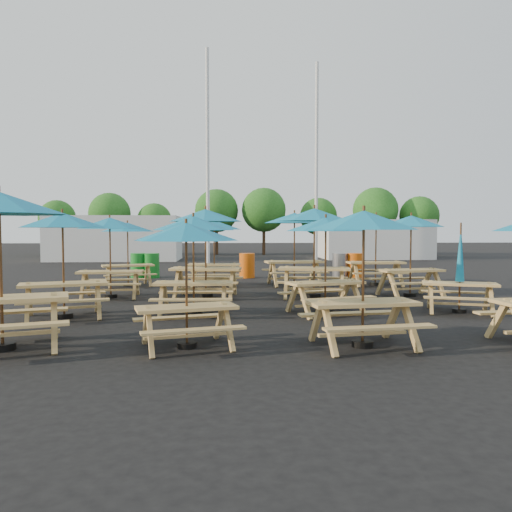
{
  "coord_description": "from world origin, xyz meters",
  "views": [
    {
      "loc": [
        -0.89,
        -14.2,
        1.92
      ],
      "look_at": [
        0.0,
        1.5,
        1.1
      ],
      "focal_mm": 35.0,
      "sensor_mm": 36.0,
      "label": 1
    }
  ],
  "objects": [
    {
      "name": "picnic_unit_10",
      "position": [
        1.56,
        -0.19,
        2.19
      ],
      "size": [
        2.42,
        2.42,
        2.56
      ],
      "rotation": [
        0.0,
        0.0,
        -0.17
      ],
      "color": "tan",
      "rests_on": "ground"
    },
    {
      "name": "picnic_unit_14",
      "position": [
        4.37,
        -0.15,
        2.02
      ],
      "size": [
        2.24,
        2.24,
        2.36
      ],
      "rotation": [
        0.0,
        0.0,
        0.18
      ],
      "color": "tan",
      "rests_on": "ground"
    },
    {
      "name": "picnic_unit_11",
      "position": [
        1.42,
        2.98,
        2.17
      ],
      "size": [
        2.31,
        2.31,
        2.54
      ],
      "rotation": [
        0.0,
        0.0,
        0.12
      ],
      "color": "tan",
      "rests_on": "ground"
    },
    {
      "name": "tree_3",
      "position": [
        -1.75,
        24.72,
        3.41
      ],
      "size": [
        3.36,
        3.36,
        5.09
      ],
      "color": "#382314",
      "rests_on": "ground"
    },
    {
      "name": "tree_7",
      "position": [
        13.63,
        22.92,
        2.99
      ],
      "size": [
        2.95,
        2.95,
        4.48
      ],
      "color": "#382314",
      "rests_on": "ground"
    },
    {
      "name": "tree_4",
      "position": [
        1.9,
        24.26,
        3.46
      ],
      "size": [
        3.41,
        3.41,
        5.17
      ],
      "color": "#382314",
      "rests_on": "ground"
    },
    {
      "name": "picnic_unit_15",
      "position": [
        4.23,
        2.77,
        2.11
      ],
      "size": [
        2.02,
        2.02,
        2.47
      ],
      "rotation": [
        0.0,
        0.0,
        0.0
      ],
      "color": "tan",
      "rests_on": "ground"
    },
    {
      "name": "picnic_unit_2",
      "position": [
        -4.21,
        0.06,
        1.96
      ],
      "size": [
        2.02,
        2.02,
        2.29
      ],
      "rotation": [
        0.0,
        0.0,
        0.08
      ],
      "color": "tan",
      "rests_on": "ground"
    },
    {
      "name": "picnic_unit_1",
      "position": [
        -4.47,
        -3.17,
        1.98
      ],
      "size": [
        2.37,
        2.37,
        2.32
      ],
      "rotation": [
        0.0,
        0.0,
        0.3
      ],
      "color": "tan",
      "rests_on": "ground"
    },
    {
      "name": "picnic_unit_4",
      "position": [
        -1.56,
        -6.1,
        1.76
      ],
      "size": [
        2.08,
        2.08,
        2.06
      ],
      "rotation": [
        0.0,
        0.0,
        0.27
      ],
      "color": "tan",
      "rests_on": "ground"
    },
    {
      "name": "tree_1",
      "position": [
        -9.74,
        23.9,
        3.15
      ],
      "size": [
        3.11,
        3.11,
        4.72
      ],
      "color": "#382314",
      "rests_on": "ground"
    },
    {
      "name": "waste_bin_0",
      "position": [
        -4.5,
        6.08,
        0.49
      ],
      "size": [
        0.61,
        0.61,
        0.99
      ],
      "primitive_type": "cylinder",
      "color": "#178224",
      "rests_on": "ground"
    },
    {
      "name": "waste_bin_4",
      "position": [
        4.24,
        5.61,
        0.49
      ],
      "size": [
        0.61,
        0.61,
        0.99
      ],
      "primitive_type": "cylinder",
      "color": "#EA5C0D",
      "rests_on": "ground"
    },
    {
      "name": "waste_bin_3",
      "position": [
        3.65,
        5.68,
        0.49
      ],
      "size": [
        0.61,
        0.61,
        0.99
      ],
      "primitive_type": "cylinder",
      "color": "gray",
      "rests_on": "ground"
    },
    {
      "name": "tree_5",
      "position": [
        6.22,
        24.67,
        2.97
      ],
      "size": [
        2.94,
        2.94,
        4.45
      ],
      "color": "#382314",
      "rests_on": "ground"
    },
    {
      "name": "picnic_unit_8",
      "position": [
        1.32,
        -6.19,
        1.93
      ],
      "size": [
        2.1,
        2.1,
        2.26
      ],
      "rotation": [
        0.0,
        0.0,
        0.14
      ],
      "color": "tan",
      "rests_on": "ground"
    },
    {
      "name": "picnic_unit_3",
      "position": [
        -4.31,
        3.07,
        1.87
      ],
      "size": [
        2.27,
        2.27,
        2.19
      ],
      "rotation": [
        0.0,
        0.0,
        0.32
      ],
      "color": "tan",
      "rests_on": "ground"
    },
    {
      "name": "tree_2",
      "position": [
        -6.39,
        23.65,
        2.62
      ],
      "size": [
        2.59,
        2.59,
        3.93
      ],
      "color": "#382314",
      "rests_on": "ground"
    },
    {
      "name": "mast_0",
      "position": [
        -2.0,
        14.0,
        6.0
      ],
      "size": [
        0.2,
        0.2,
        12.0
      ],
      "primitive_type": "cylinder",
      "color": "silver",
      "rests_on": "ground"
    },
    {
      "name": "ground",
      "position": [
        0.0,
        0.0,
        0.0
      ],
      "size": [
        120.0,
        120.0,
        0.0
      ],
      "primitive_type": "plane",
      "color": "black",
      "rests_on": "ground"
    },
    {
      "name": "waste_bin_1",
      "position": [
        -3.95,
        5.99,
        0.49
      ],
      "size": [
        0.61,
        0.61,
        0.99
      ],
      "primitive_type": "cylinder",
      "color": "#178224",
      "rests_on": "ground"
    },
    {
      "name": "event_tent_0",
      "position": [
        -8.0,
        18.0,
        1.4
      ],
      "size": [
        8.0,
        4.0,
        2.8
      ],
      "primitive_type": "cube",
      "color": "silver",
      "rests_on": "ground"
    },
    {
      "name": "picnic_unit_9",
      "position": [
        1.34,
        -2.96,
        1.9
      ],
      "size": [
        2.29,
        2.29,
        2.23
      ],
      "rotation": [
        0.0,
        0.0,
        0.3
      ],
      "color": "tan",
      "rests_on": "ground"
    },
    {
      "name": "picnic_unit_5",
      "position": [
        -1.66,
        -2.95,
        1.92
      ],
      "size": [
        1.89,
        1.89,
        2.25
      ],
      "rotation": [
        0.0,
        0.0,
        -0.03
      ],
      "color": "tan",
      "rests_on": "ground"
    },
    {
      "name": "waste_bin_2",
      "position": [
        -0.12,
        5.75,
        0.49
      ],
      "size": [
        0.61,
        0.61,
        0.99
      ],
      "primitive_type": "cylinder",
      "color": "#EA5C0D",
      "rests_on": "ground"
    },
    {
      "name": "mast_1",
      "position": [
        4.5,
        16.0,
        6.0
      ],
      "size": [
        0.2,
        0.2,
        12.0
      ],
      "primitive_type": "cylinder",
      "color": "silver",
      "rests_on": "ground"
    },
    {
      "name": "tree_0",
      "position": [
        -14.07,
        25.25,
        2.83
      ],
      "size": [
        2.8,
        2.8,
        4.24
      ],
      "color": "#382314",
      "rests_on": "ground"
    },
    {
      "name": "picnic_unit_13",
      "position": [
        4.49,
        -2.97,
        0.86
      ],
      "size": [
        2.01,
        1.88,
        2.09
      ],
      "rotation": [
        0.0,
        0.0,
        -0.33
      ],
      "color": "tan",
      "rests_on": "ground"
    },
    {
      "name": "picnic_unit_7",
      "position": [
        -1.36,
        2.93,
        1.94
      ],
      "size": [
        1.97,
        1.97,
        2.27
      ],
      "rotation": [
        0.0,
        0.0,
        -0.06
      ],
      "color": "tan",
      "rests_on": "ground"
    },
    {
      "name": "picnic_unit_6",
      "position": [
        -1.52,
        0.02,
        2.17
      ],
      "size": [
        2.31,
        2.31,
        2.54
      ],
      "rotation": [
        0.0,
        0.0,
        -0.12
      ],
      "color": "tan",
      "rests_on": "ground"
    },
    {
      "name": "event_tent_1",
      "position": [
        9.0,
        19.0,
        1.3
      ],
      "size": [
        7.0,
        4.0,
        2.6
      ],
      "primitive_type": "cube",
      "color": "silver",
      "rests_on": "ground"
    },
    {
      "name": "tree_6",
      "position": [
        10.23,
        22.9,
        3.43
      ],
      "size": [
        3.38,
        3.38,
        5.13
      ],
      "color": "#382314",
      "rests_on": "ground"
    }
  ]
}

